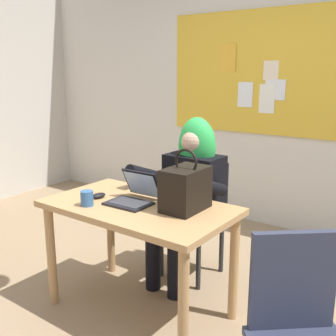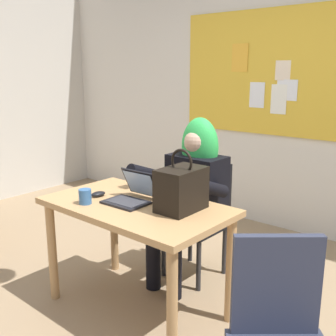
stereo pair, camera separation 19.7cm
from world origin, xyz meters
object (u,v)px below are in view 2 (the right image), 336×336
Objects in this scene: chair_at_desk at (201,213)px; person_costumed at (191,188)px; desk_main at (136,219)px; laptop at (132,195)px; coffee_mug at (85,196)px; computer_mouse at (98,194)px; handbag at (181,189)px.

person_costumed reaches higher than chair_at_desk.
laptop reaches higher than desk_main.
chair_at_desk is 1.00m from coffee_mug.
laptop reaches higher than computer_mouse.
chair_at_desk is at bearing 78.08° from computer_mouse.
handbag is at bearing 11.05° from laptop.
desk_main is at bearing -163.51° from handbag.
person_costumed is 0.70m from computer_mouse.
coffee_mug is (-0.54, -0.30, -0.09)m from handbag.
person_costumed reaches higher than handbag.
desk_main is 4.02× the size of laptop.
chair_at_desk is at bearing 83.78° from laptop.
computer_mouse is 1.09× the size of coffee_mug.
handbag is at bearing 16.49° from desk_main.
chair_at_desk is 9.35× the size of coffee_mug.
chair_at_desk is (0.01, 0.71, -0.15)m from desk_main.
laptop is at bearing -4.02° from chair_at_desk.
chair_at_desk is at bearing 114.64° from handbag.
chair_at_desk is at bearing -179.90° from person_costumed.
chair_at_desk is 0.87m from computer_mouse.
laptop is 0.36m from handbag.
desk_main is 0.33m from computer_mouse.
handbag reaches higher than desk_main.
laptop is at bearing -4.29° from person_costumed.
laptop is at bearing 25.63° from computer_mouse.
desk_main is 1.36× the size of chair_at_desk.
desk_main is 0.72m from chair_at_desk.
handbag reaches higher than computer_mouse.
chair_at_desk reaches higher than coffee_mug.
coffee_mug is at bearing -132.81° from laptop.
computer_mouse is at bearing -24.32° from person_costumed.
chair_at_desk is 0.78m from handbag.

